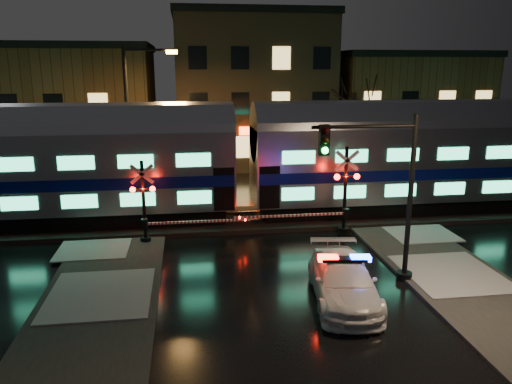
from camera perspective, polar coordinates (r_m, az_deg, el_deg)
ground at (r=21.27m, az=1.66°, el=-7.37°), size 120.00×120.00×0.00m
ballast at (r=25.90m, az=-0.18°, el=-3.11°), size 90.00×4.20×0.24m
sidewalk_left at (r=15.88m, az=-19.10°, el=-15.86°), size 4.00×20.00×0.12m
sidewalk_right at (r=18.41m, az=25.96°, el=-12.24°), size 4.00×20.00×0.12m
building_left at (r=42.74m, az=-21.24°, el=8.77°), size 14.00×10.00×9.00m
building_mid at (r=42.39m, az=-0.71°, el=11.37°), size 12.00×11.00×11.50m
building_right at (r=45.51m, az=16.06°, el=9.13°), size 12.00×10.00×8.50m
train at (r=25.05m, az=-1.47°, el=3.99°), size 51.00×3.12×5.92m
police_car at (r=17.48m, az=9.95°, el=-9.90°), size 2.71×5.27×1.63m
crossing_signal_right at (r=23.67m, az=9.36°, el=-0.85°), size 5.97×0.66×4.23m
crossing_signal_left at (r=22.74m, az=-11.77°, el=-2.07°), size 5.38×0.64×3.81m
traffic_light at (r=18.38m, az=14.53°, el=-0.47°), size 4.02×0.71×6.21m
streetlight at (r=28.78m, az=-13.86°, el=8.42°), size 2.98×0.31×8.90m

